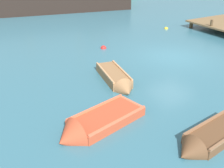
% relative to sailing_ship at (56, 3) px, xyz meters
% --- Properties ---
extents(ground_plane, '(120.00, 120.00, 0.00)m').
position_rel_sailing_ship_xyz_m(ground_plane, '(1.20, -16.71, -0.86)').
color(ground_plane, teal).
extents(sailing_ship, '(18.58, 6.27, 13.16)m').
position_rel_sailing_ship_xyz_m(sailing_ship, '(0.00, 0.00, 0.00)').
color(sailing_ship, black).
rests_on(sailing_ship, ground).
extents(rowboat_outer_left, '(3.18, 1.37, 0.96)m').
position_rel_sailing_ship_xyz_m(rowboat_outer_left, '(-3.28, -23.31, -0.76)').
color(rowboat_outer_left, brown).
rests_on(rowboat_outer_left, ground).
extents(rowboat_near_dock, '(3.57, 1.98, 1.23)m').
position_rel_sailing_ship_xyz_m(rowboat_near_dock, '(-6.12, -20.77, -0.75)').
color(rowboat_near_dock, '#C64C2D').
rests_on(rowboat_near_dock, ground).
extents(rowboat_portside, '(1.50, 3.33, 0.91)m').
position_rel_sailing_ship_xyz_m(rowboat_portside, '(-3.53, -18.02, -0.72)').
color(rowboat_portside, '#9E7047').
rests_on(rowboat_portside, ground).
extents(buoy_yellow, '(0.32, 0.32, 0.32)m').
position_rel_sailing_ship_xyz_m(buoy_yellow, '(5.16, -11.44, -0.86)').
color(buoy_yellow, yellow).
rests_on(buoy_yellow, ground).
extents(buoy_red, '(0.38, 0.38, 0.38)m').
position_rel_sailing_ship_xyz_m(buoy_red, '(-1.62, -13.25, -0.86)').
color(buoy_red, red).
rests_on(buoy_red, ground).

